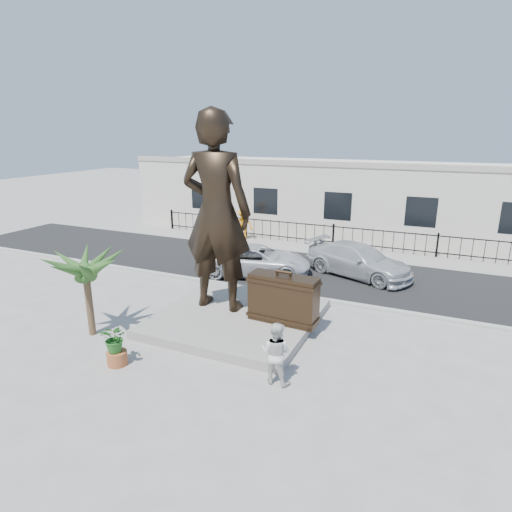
# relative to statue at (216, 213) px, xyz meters

# --- Properties ---
(ground) EXTENTS (100.00, 100.00, 0.00)m
(ground) POSITION_rel_statue_xyz_m (1.40, -1.86, -3.70)
(ground) COLOR #9E9991
(ground) RESTS_ON ground
(street) EXTENTS (40.00, 7.00, 0.01)m
(street) POSITION_rel_statue_xyz_m (1.40, 6.14, -3.69)
(street) COLOR black
(street) RESTS_ON ground
(curb) EXTENTS (40.00, 0.25, 0.12)m
(curb) POSITION_rel_statue_xyz_m (1.40, 2.64, -3.64)
(curb) COLOR #A5A399
(curb) RESTS_ON ground
(far_sidewalk) EXTENTS (40.00, 2.50, 0.02)m
(far_sidewalk) POSITION_rel_statue_xyz_m (1.40, 10.14, -3.69)
(far_sidewalk) COLOR #9E9991
(far_sidewalk) RESTS_ON ground
(plinth) EXTENTS (5.20, 5.20, 0.30)m
(plinth) POSITION_rel_statue_xyz_m (0.90, -0.36, -3.55)
(plinth) COLOR gray
(plinth) RESTS_ON ground
(fence) EXTENTS (22.00, 0.10, 1.20)m
(fence) POSITION_rel_statue_xyz_m (1.40, 10.94, -3.10)
(fence) COLOR black
(fence) RESTS_ON ground
(building) EXTENTS (28.00, 7.00, 4.40)m
(building) POSITION_rel_statue_xyz_m (1.40, 15.14, -1.50)
(building) COLOR silver
(building) RESTS_ON ground
(statue) EXTENTS (2.54, 1.73, 6.80)m
(statue) POSITION_rel_statue_xyz_m (0.00, 0.00, 0.00)
(statue) COLOR black
(statue) RESTS_ON plinth
(suitcase) EXTENTS (2.30, 0.84, 1.59)m
(suitcase) POSITION_rel_statue_xyz_m (2.57, -0.28, -2.60)
(suitcase) COLOR #312214
(suitcase) RESTS_ON plinth
(tourist) EXTENTS (0.85, 0.68, 1.69)m
(tourist) POSITION_rel_statue_xyz_m (3.48, -3.25, -2.85)
(tourist) COLOR silver
(tourist) RESTS_ON ground
(car_white) EXTENTS (5.36, 3.64, 1.36)m
(car_white) POSITION_rel_statue_xyz_m (-0.53, 4.55, -3.01)
(car_white) COLOR silver
(car_white) RESTS_ON street
(car_silver) EXTENTS (5.35, 3.60, 1.44)m
(car_silver) POSITION_rel_statue_xyz_m (3.74, 6.29, -2.97)
(car_silver) COLOR #B1B4B6
(car_silver) RESTS_ON street
(worker) EXTENTS (1.30, 0.85, 1.88)m
(worker) POSITION_rel_statue_xyz_m (-3.93, 10.20, -2.74)
(worker) COLOR orange
(worker) RESTS_ON far_sidewalk
(palm_tree) EXTENTS (1.80, 1.80, 3.20)m
(palm_tree) POSITION_rel_statue_xyz_m (-2.96, -3.12, -3.70)
(palm_tree) COLOR #294F1D
(palm_tree) RESTS_ON ground
(planter) EXTENTS (0.56, 0.56, 0.40)m
(planter) POSITION_rel_statue_xyz_m (-0.92, -4.26, -3.50)
(planter) COLOR #9D5229
(planter) RESTS_ON ground
(shrub) EXTENTS (0.82, 0.74, 0.83)m
(shrub) POSITION_rel_statue_xyz_m (-0.92, -4.26, -2.88)
(shrub) COLOR #235E1E
(shrub) RESTS_ON planter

